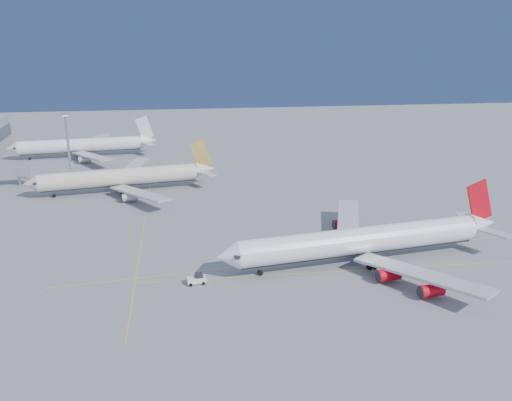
{
  "coord_description": "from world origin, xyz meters",
  "views": [
    {
      "loc": [
        -28.51,
        -132.55,
        55.93
      ],
      "look_at": [
        -7.91,
        21.2,
        7.0
      ],
      "focal_mm": 40.0,
      "sensor_mm": 36.0,
      "label": 1
    }
  ],
  "objects_px": {
    "airliner_virgin": "(366,240)",
    "light_mast": "(68,147)",
    "airliner_third": "(84,145)",
    "pushback_tug": "(197,279)",
    "airliner_etihad": "(124,177)"
  },
  "relations": [
    {
      "from": "airliner_third",
      "to": "pushback_tug",
      "type": "bearing_deg",
      "value": -78.55
    },
    {
      "from": "airliner_etihad",
      "to": "light_mast",
      "type": "height_order",
      "value": "light_mast"
    },
    {
      "from": "airliner_virgin",
      "to": "airliner_third",
      "type": "relative_size",
      "value": 1.18
    },
    {
      "from": "airliner_etihad",
      "to": "pushback_tug",
      "type": "height_order",
      "value": "airliner_etihad"
    },
    {
      "from": "airliner_etihad",
      "to": "light_mast",
      "type": "distance_m",
      "value": 20.37
    },
    {
      "from": "airliner_virgin",
      "to": "light_mast",
      "type": "bearing_deg",
      "value": 130.43
    },
    {
      "from": "pushback_tug",
      "to": "airliner_third",
      "type": "bearing_deg",
      "value": 100.19
    },
    {
      "from": "airliner_virgin",
      "to": "light_mast",
      "type": "xyz_separation_m",
      "value": [
        -80.18,
        67.64,
        10.7
      ]
    },
    {
      "from": "airliner_third",
      "to": "pushback_tug",
      "type": "xyz_separation_m",
      "value": [
        43.57,
        -131.2,
        -4.01
      ]
    },
    {
      "from": "airliner_virgin",
      "to": "pushback_tug",
      "type": "relative_size",
      "value": 16.89
    },
    {
      "from": "airliner_third",
      "to": "pushback_tug",
      "type": "relative_size",
      "value": 14.33
    },
    {
      "from": "airliner_virgin",
      "to": "light_mast",
      "type": "relative_size",
      "value": 2.69
    },
    {
      "from": "pushback_tug",
      "to": "light_mast",
      "type": "distance_m",
      "value": 85.43
    },
    {
      "from": "airliner_virgin",
      "to": "airliner_third",
      "type": "height_order",
      "value": "airliner_virgin"
    },
    {
      "from": "airliner_etihad",
      "to": "light_mast",
      "type": "bearing_deg",
      "value": 173.99
    }
  ]
}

